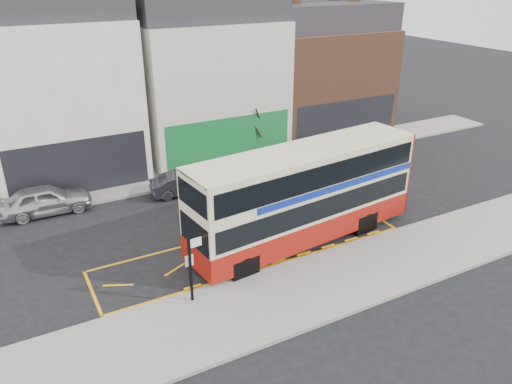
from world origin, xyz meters
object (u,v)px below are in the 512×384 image
car_silver (45,200)px  car_white (321,155)px  car_grey (186,183)px  street_tree_right (253,113)px  double_decker_bus (305,194)px  bus_stop_post (191,262)px

car_silver → car_white: (16.13, -1.27, 0.01)m
car_grey → street_tree_right: street_tree_right is taller
double_decker_bus → car_white: 9.57m
bus_stop_post → car_silver: size_ratio=0.60×
bus_stop_post → car_silver: (-3.81, 10.54, -1.02)m
double_decker_bus → car_silver: size_ratio=2.55×
bus_stop_post → street_tree_right: bearing=50.4°
bus_stop_post → car_silver: 11.25m
street_tree_right → bus_stop_post: bearing=-126.3°
car_grey → car_white: car_white is taller
car_grey → bus_stop_post: bearing=168.0°
car_silver → car_grey: size_ratio=1.16×
double_decker_bus → car_grey: 8.10m
bus_stop_post → car_silver: bus_stop_post is taller
bus_stop_post → car_grey: size_ratio=0.70×
double_decker_bus → street_tree_right: (2.92, 10.41, 0.79)m
double_decker_bus → bus_stop_post: size_ratio=4.22×
car_silver → car_grey: car_silver is taller
car_silver → bus_stop_post: bearing=-158.7°
car_grey → car_white: 9.01m
bus_stop_post → street_tree_right: 15.52m
car_white → street_tree_right: bearing=51.4°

